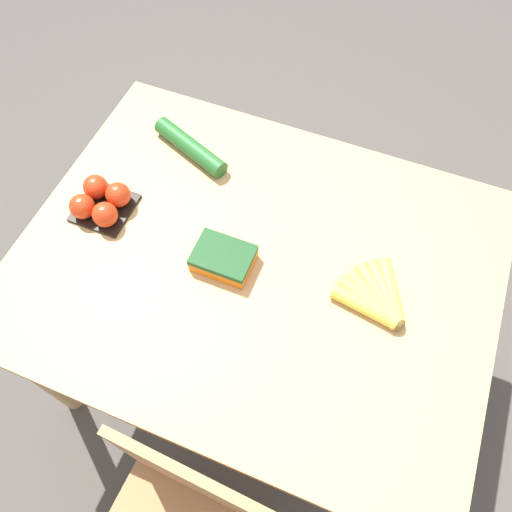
% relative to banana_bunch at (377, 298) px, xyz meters
% --- Properties ---
extents(ground_plane, '(12.00, 12.00, 0.00)m').
position_rel_banana_bunch_xyz_m(ground_plane, '(0.31, 0.01, -0.76)').
color(ground_plane, '#4C4742').
extents(dining_table, '(1.22, 0.95, 0.74)m').
position_rel_banana_bunch_xyz_m(dining_table, '(0.31, 0.01, -0.12)').
color(dining_table, tan).
rests_on(dining_table, ground_plane).
extents(banana_bunch, '(0.19, 0.18, 0.04)m').
position_rel_banana_bunch_xyz_m(banana_bunch, '(0.00, 0.00, 0.00)').
color(banana_bunch, brown).
rests_on(banana_bunch, dining_table).
extents(tomato_pack, '(0.15, 0.15, 0.08)m').
position_rel_banana_bunch_xyz_m(tomato_pack, '(0.76, 0.01, 0.02)').
color(tomato_pack, black).
rests_on(tomato_pack, dining_table).
extents(carrot_bag, '(0.15, 0.11, 0.05)m').
position_rel_banana_bunch_xyz_m(carrot_bag, '(0.39, 0.04, 0.01)').
color(carrot_bag, orange).
rests_on(carrot_bag, dining_table).
extents(cucumber_near, '(0.26, 0.14, 0.05)m').
position_rel_banana_bunch_xyz_m(cucumber_near, '(0.63, -0.26, 0.01)').
color(cucumber_near, '#236028').
rests_on(cucumber_near, dining_table).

